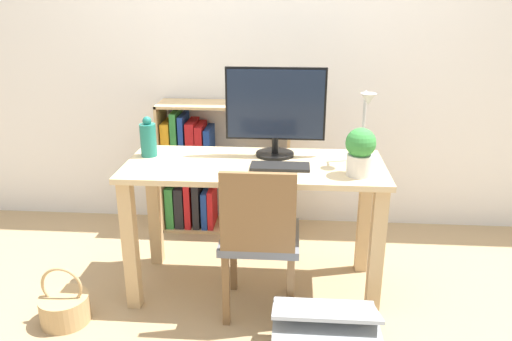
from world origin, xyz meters
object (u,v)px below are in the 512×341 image
object	(u,v)px
monitor	(275,108)
basket	(65,307)
bookshelf	(202,171)
keyboard	(280,167)
potted_plant	(360,151)
desk_lamp	(365,121)
chair	(259,236)
vase	(148,139)

from	to	relation	value
monitor	basket	distance (m)	1.52
bookshelf	keyboard	bearing A→B (deg)	-55.49
bookshelf	monitor	bearing A→B (deg)	-49.05
potted_plant	keyboard	bearing A→B (deg)	168.69
keyboard	potted_plant	world-z (taller)	potted_plant
keyboard	bookshelf	size ratio (longest dim) A/B	0.34
keyboard	bookshelf	world-z (taller)	bookshelf
keyboard	potted_plant	xyz separation A→B (m)	(0.39, -0.08, 0.12)
bookshelf	desk_lamp	bearing A→B (deg)	-35.76
chair	bookshelf	xyz separation A→B (m)	(-0.48, 1.03, -0.03)
potted_plant	chair	world-z (taller)	potted_plant
potted_plant	monitor	bearing A→B (deg)	145.66
monitor	vase	world-z (taller)	monitor
vase	monitor	bearing A→B (deg)	5.10
bookshelf	basket	distance (m)	1.33
chair	monitor	bearing A→B (deg)	72.18
keyboard	chair	size ratio (longest dim) A/B	0.36
monitor	chair	bearing A→B (deg)	-97.98
chair	keyboard	bearing A→B (deg)	54.93
keyboard	basket	bearing A→B (deg)	-162.79
desk_lamp	chair	xyz separation A→B (m)	(-0.53, -0.31, -0.53)
chair	desk_lamp	bearing A→B (deg)	20.23
vase	keyboard	bearing A→B (deg)	-11.72
monitor	basket	world-z (taller)	monitor
chair	basket	distance (m)	1.08
keyboard	basket	distance (m)	1.33
chair	basket	world-z (taller)	chair
keyboard	potted_plant	bearing A→B (deg)	-11.31
desk_lamp	potted_plant	distance (m)	0.22
monitor	keyboard	bearing A→B (deg)	-80.65
monitor	potted_plant	bearing A→B (deg)	-34.34
vase	bookshelf	bearing A→B (deg)	76.94
monitor	bookshelf	bearing A→B (deg)	130.95
vase	potted_plant	size ratio (longest dim) A/B	0.93
monitor	keyboard	world-z (taller)	monitor
desk_lamp	bookshelf	bearing A→B (deg)	144.24
vase	potted_plant	bearing A→B (deg)	-11.58
potted_plant	chair	xyz separation A→B (m)	(-0.49, -0.12, -0.42)
desk_lamp	potted_plant	size ratio (longest dim) A/B	1.59
potted_plant	chair	distance (m)	0.66
keyboard	basket	xyz separation A→B (m)	(-1.09, -0.34, -0.68)
vase	chair	distance (m)	0.83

